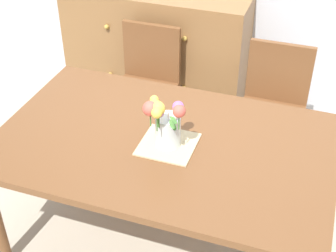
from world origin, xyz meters
TOP-DOWN VIEW (x-y plane):
  - ground_plane at (0.00, 0.00)m, footprint 12.00×12.00m
  - dining_table at (0.00, 0.00)m, footprint 1.76×1.10m
  - chair_left at (-0.45, 0.89)m, footprint 0.42×0.42m
  - chair_right at (0.45, 0.89)m, footprint 0.42×0.42m
  - dresser at (-0.54, 1.33)m, footprint 1.40×0.47m
  - placemat at (0.03, -0.03)m, footprint 0.28×0.28m
  - flower_vase at (0.02, -0.04)m, footprint 0.23×0.22m

SIDE VIEW (x-z plane):
  - ground_plane at x=0.00m, z-range 0.00..0.00m
  - dresser at x=-0.54m, z-range 0.00..1.00m
  - chair_left at x=-0.45m, z-range 0.07..0.97m
  - chair_right at x=0.45m, z-range 0.07..0.97m
  - dining_table at x=0.00m, z-range 0.29..1.02m
  - placemat at x=0.03m, z-range 0.73..0.74m
  - flower_vase at x=0.02m, z-range 0.74..1.04m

